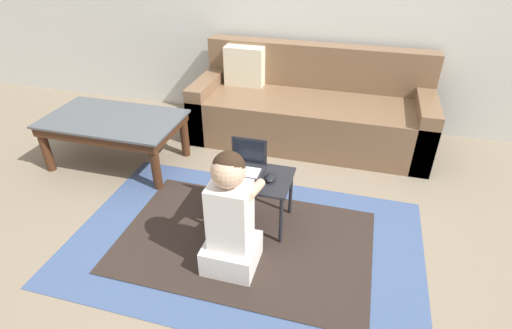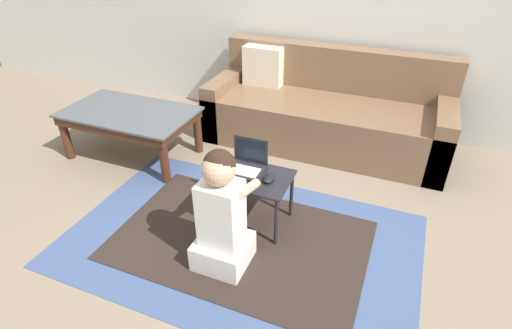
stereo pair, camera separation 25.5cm
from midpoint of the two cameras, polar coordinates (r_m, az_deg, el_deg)
name	(u,v)px [view 1 (the left image)]	position (r m, az deg, el deg)	size (l,w,h in m)	color
ground_plane	(254,224)	(2.75, -2.99, -8.52)	(16.00, 16.00, 0.00)	#7F705B
area_rug	(245,241)	(2.62, -4.46, -10.98)	(2.21, 1.41, 0.01)	#3D517A
couch	(309,110)	(3.67, 5.66, 7.71)	(2.07, 0.80, 0.81)	brown
coffee_table	(114,125)	(3.47, -21.68, 5.21)	(1.08, 0.63, 0.41)	#4C5156
laptop_desk	(253,183)	(2.57, -3.23, -2.74)	(0.49, 0.35, 0.37)	black
laptop	(246,166)	(2.58, -4.24, -0.33)	(0.24, 0.19, 0.20)	#232328
computer_mouse	(271,177)	(2.50, -0.78, -1.91)	(0.07, 0.11, 0.03)	black
person_seated	(230,218)	(2.25, -6.94, -7.66)	(0.30, 0.41, 0.78)	silver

